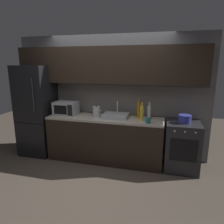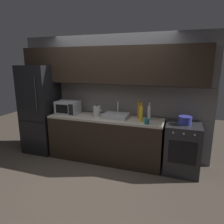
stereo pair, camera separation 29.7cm
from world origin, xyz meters
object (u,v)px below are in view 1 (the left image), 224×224
kettle (96,112)px  wine_bottle_yellow (142,113)px  oven_range (182,146)px  wine_bottle_clear (149,112)px  mug_teal (148,121)px  wine_bottle_amber (139,110)px  refrigerator (37,111)px  cooking_pot (185,119)px  microwave (66,108)px

kettle → wine_bottle_yellow: 0.90m
oven_range → wine_bottle_clear: bearing=172.4°
kettle → mug_teal: kettle is taller
oven_range → wine_bottle_amber: wine_bottle_amber is taller
refrigerator → wine_bottle_clear: (2.37, 0.08, 0.09)m
wine_bottle_yellow → cooking_pot: size_ratio=1.53×
microwave → mug_teal: bearing=-7.2°
refrigerator → mug_teal: refrigerator is taller
kettle → wine_bottle_amber: (0.81, 0.16, 0.06)m
refrigerator → mug_teal: bearing=-4.7°
wine_bottle_amber → mug_teal: 0.41m
refrigerator → wine_bottle_yellow: refrigerator is taller
oven_range → kettle: 1.74m
wine_bottle_yellow → wine_bottle_amber: bearing=112.7°
microwave → wine_bottle_yellow: bearing=-2.8°
refrigerator → kettle: bearing=-0.7°
oven_range → wine_bottle_clear: wine_bottle_clear is taller
mug_teal → wine_bottle_amber: bearing=122.3°
oven_range → wine_bottle_amber: 1.05m
microwave → kettle: bearing=-2.9°
wine_bottle_yellow → wine_bottle_clear: size_ratio=1.06×
microwave → cooking_pot: size_ratio=2.03×
oven_range → cooking_pot: cooking_pot is taller
wine_bottle_amber → refrigerator: bearing=-176.3°
wine_bottle_clear → cooking_pot: wine_bottle_clear is taller
mug_teal → refrigerator: bearing=175.3°
refrigerator → microwave: 0.69m
refrigerator → kettle: (1.35, -0.02, 0.06)m
refrigerator → wine_bottle_yellow: (2.25, -0.06, 0.10)m
cooking_pot → oven_range: bearing=-170.8°
oven_range → wine_bottle_clear: size_ratio=2.76×
wine_bottle_clear → cooking_pot: size_ratio=1.44×
kettle → wine_bottle_clear: wine_bottle_clear is taller
cooking_pot → microwave: bearing=179.5°
microwave → wine_bottle_yellow: size_ratio=1.33×
wine_bottle_clear → mug_teal: 0.29m
oven_range → cooking_pot: size_ratio=3.97×
wine_bottle_amber → wine_bottle_clear: bearing=-15.6°
kettle → wine_bottle_clear: bearing=5.5°
oven_range → kettle: size_ratio=3.83×
kettle → wine_bottle_amber: 0.83m
kettle → wine_bottle_amber: bearing=10.8°
wine_bottle_clear → mug_teal: size_ratio=3.42×
microwave → cooking_pot: 2.33m
refrigerator → wine_bottle_amber: (2.16, 0.14, 0.12)m
wine_bottle_yellow → wine_bottle_amber: 0.22m
cooking_pot → wine_bottle_yellow: bearing=-175.6°
refrigerator → wine_bottle_amber: 2.17m
microwave → wine_bottle_clear: 1.69m
wine_bottle_clear → cooking_pot: 0.65m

